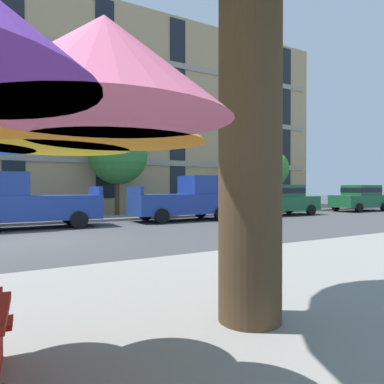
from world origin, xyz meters
TOP-DOWN VIEW (x-y plane):
  - ground_plane at (0.00, 0.00)m, footprint 120.00×120.00m
  - sidewalk_far at (0.00, 6.80)m, footprint 56.00×3.60m
  - apartment_building at (-0.00, 14.99)m, footprint 43.17×12.08m
  - pickup_blue_midblock at (0.14, 3.70)m, footprint 5.10×2.12m
  - pickup_blue_downstreet at (7.36, 3.70)m, footprint 5.10×2.12m
  - sedan_green at (13.71, 3.70)m, footprint 4.40×1.98m
  - sedan_green_midblock at (21.00, 3.70)m, footprint 4.40×1.98m
  - street_tree_middle at (5.16, 7.31)m, footprint 3.25×3.25m
  - street_tree_right at (16.00, 7.36)m, footprint 2.68×2.68m

SIDE VIEW (x-z plane):
  - ground_plane at x=0.00m, z-range 0.00..0.00m
  - sidewalk_far at x=0.00m, z-range 0.00..0.12m
  - sedan_green at x=13.71m, z-range 0.06..1.84m
  - sedan_green_midblock at x=21.00m, z-range 0.06..1.84m
  - pickup_blue_midblock at x=0.14m, z-range -0.07..2.13m
  - pickup_blue_downstreet at x=7.36m, z-range -0.07..2.13m
  - street_tree_right at x=16.00m, z-range 0.76..5.06m
  - street_tree_middle at x=5.16m, z-range 0.85..5.88m
  - apartment_building at x=0.00m, z-range 0.00..12.80m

